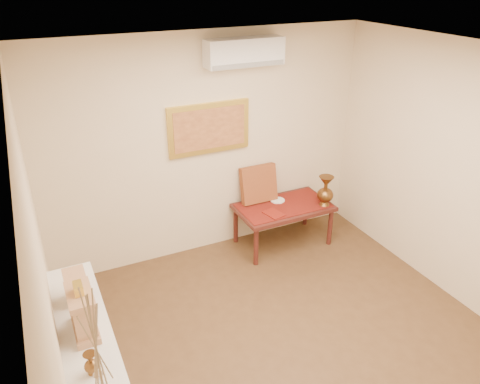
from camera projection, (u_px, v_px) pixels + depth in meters
floor at (304, 362)px, 4.34m from camera, size 4.50×4.50×0.00m
ceiling at (329, 67)px, 3.15m from camera, size 4.50×4.50×0.00m
wall_back at (209, 148)px, 5.57m from camera, size 4.00×0.02×2.70m
wall_left at (51, 309)px, 2.97m from camera, size 0.02×4.50×2.70m
white_vase at (100, 370)px, 2.29m from camera, size 0.21×0.21×1.12m
brass_urn_small at (91, 361)px, 2.93m from camera, size 0.09×0.09×0.21m
table_cloth at (284, 205)px, 5.95m from camera, size 1.14×0.59×0.01m
brass_urn_tall at (326, 188)px, 5.86m from camera, size 0.21×0.21×0.47m
plate at (277, 200)px, 6.06m from camera, size 0.19×0.19×0.01m
menu at (274, 214)px, 5.73m from camera, size 0.23×0.28×0.01m
cushion at (259, 184)px, 5.96m from camera, size 0.48×0.20×0.49m
mantel_clock at (83, 312)px, 3.24m from camera, size 0.17×0.36×0.41m
wooden_chest at (76, 287)px, 3.58m from camera, size 0.16×0.21×0.24m
low_table at (283, 210)px, 5.98m from camera, size 1.20×0.70×0.55m
painting at (209, 128)px, 5.44m from camera, size 1.00×0.06×0.60m
ac_unit at (244, 52)px, 5.13m from camera, size 0.90×0.25×0.30m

